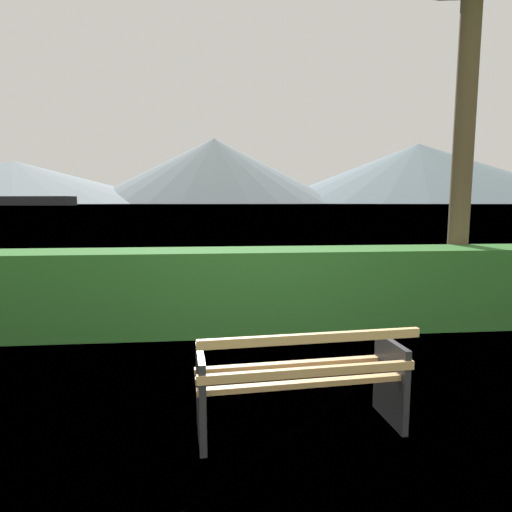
{
  "coord_description": "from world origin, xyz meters",
  "views": [
    {
      "loc": [
        -0.64,
        -3.16,
        1.78
      ],
      "look_at": [
        0.0,
        3.51,
        0.94
      ],
      "focal_mm": 30.16,
      "sensor_mm": 36.0,
      "label": 1
    }
  ],
  "objects": [
    {
      "name": "distant_hills",
      "position": [
        76.84,
        569.41,
        37.53
      ],
      "size": [
        933.47,
        454.55,
        83.7
      ],
      "color": "gray",
      "rests_on": "ground_plane"
    },
    {
      "name": "hedge_row",
      "position": [
        0.0,
        2.7,
        0.57
      ],
      "size": [
        10.81,
        0.86,
        1.13
      ],
      "primitive_type": "cube",
      "color": "#2D6B28",
      "rests_on": "ground_plane"
    },
    {
      "name": "ground_plane",
      "position": [
        0.0,
        0.0,
        0.0
      ],
      "size": [
        1400.0,
        1400.0,
        0.0
      ],
      "primitive_type": "plane",
      "color": "#567A38"
    },
    {
      "name": "park_bench",
      "position": [
        0.0,
        -0.06,
        0.42
      ],
      "size": [
        1.65,
        0.7,
        0.87
      ],
      "color": "tan",
      "rests_on": "ground_plane"
    },
    {
      "name": "water_surface",
      "position": [
        0.0,
        307.86,
        0.0
      ],
      "size": [
        620.0,
        620.0,
        0.0
      ],
      "primitive_type": "plane",
      "color": "slate",
      "rests_on": "ground_plane"
    }
  ]
}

